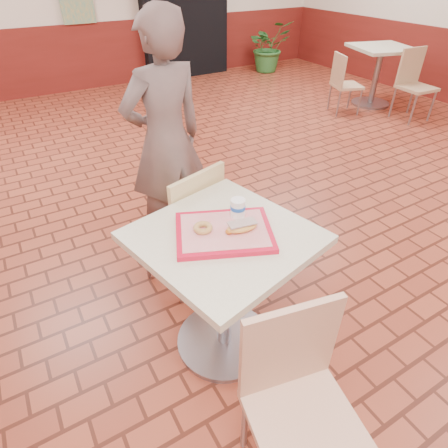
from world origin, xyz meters
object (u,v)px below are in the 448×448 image
serving_tray (224,232)px  ring_donut (203,228)px  customer (166,141)px  second_table (378,66)px  main_table (224,275)px  chair_second_front (414,81)px  long_john_donut (241,227)px  paper_cup (238,208)px  chair_main_front (298,396)px  chair_main_back (187,224)px  chair_second_left (343,81)px  potted_plant (268,46)px

serving_tray → ring_donut: 0.10m
customer → second_table: customer is taller
main_table → chair_second_front: 4.62m
long_john_donut → paper_cup: 0.13m
customer → main_table: bearing=73.0°
main_table → long_john_donut: size_ratio=4.98×
chair_main_front → chair_second_front: size_ratio=0.98×
chair_main_back → serving_tray: 0.65m
paper_cup → chair_second_left: 4.25m
second_table → potted_plant: size_ratio=0.91×
chair_second_front → chair_second_left: bearing=142.3°
chair_main_back → ring_donut: 0.64m
long_john_donut → second_table: long_john_donut is taller
chair_second_front → serving_tray: bearing=-149.5°
serving_tray → chair_second_front: (4.16, 1.99, -0.32)m
chair_second_front → potted_plant: 3.12m
main_table → customer: (0.17, 1.09, 0.29)m
chair_main_front → ring_donut: (-0.02, 0.73, 0.36)m
long_john_donut → chair_main_back: bearing=90.5°
long_john_donut → chair_second_front: size_ratio=0.18×
customer → long_john_donut: customer is taller
long_john_donut → potted_plant: potted_plant is taller
long_john_donut → chair_second_left: long_john_donut is taller
main_table → paper_cup: bearing=29.0°
second_table → potted_plant: bearing=94.3°
paper_cup → chair_second_left: size_ratio=0.12×
customer → paper_cup: bearing=78.8°
second_table → customer: bearing=-159.0°
chair_main_front → potted_plant: bearing=66.5°
chair_main_back → chair_second_left: bearing=-165.5°
customer → potted_plant: customer is taller
chair_main_back → serving_tray: size_ratio=2.00×
customer → long_john_donut: bearing=76.6°
main_table → chair_second_front: chair_second_front is taller
chair_main_front → chair_main_back: bearing=95.7°
chair_main_back → long_john_donut: size_ratio=5.52×
chair_main_front → second_table: size_ratio=1.07×
chair_second_front → main_table: bearing=-149.5°
long_john_donut → customer: bearing=84.6°
second_table → paper_cup: bearing=-147.7°
ring_donut → second_table: (4.28, 2.59, -0.30)m
ring_donut → long_john_donut: (0.15, -0.09, 0.01)m
chair_second_left → chair_second_front: bearing=-112.1°
chair_second_front → paper_cup: bearing=-149.6°
chair_main_back → paper_cup: 0.63m
main_table → chair_second_left: 4.36m
paper_cup → ring_donut: bearing=-174.2°
serving_tray → ring_donut: ring_donut is taller
potted_plant → main_table: bearing=-128.1°
chair_second_left → chair_main_back: bearing=141.5°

